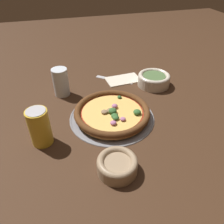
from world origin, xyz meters
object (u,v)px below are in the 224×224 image
object	(u,v)px
bowl_far	(154,79)
napkin	(123,79)
bowl_near	(117,165)
drinking_cup	(61,82)
pizza	(112,112)
beverage_can	(40,127)
fork	(112,79)
pizza_tray	(112,117)

from	to	relation	value
bowl_far	napkin	world-z (taller)	bowl_far
bowl_near	drinking_cup	xyz separation A→B (m)	(-0.10, 0.45, 0.03)
pizza	beverage_can	distance (m)	0.26
napkin	pizza	bearing A→B (deg)	-116.48
bowl_far	drinking_cup	xyz separation A→B (m)	(-0.41, 0.03, 0.03)
fork	drinking_cup	bearing A→B (deg)	55.42
pizza	pizza_tray	bearing A→B (deg)	126.36
pizza_tray	napkin	world-z (taller)	same
pizza	bowl_near	distance (m)	0.24
pizza_tray	napkin	bearing A→B (deg)	63.42
pizza	drinking_cup	xyz separation A→B (m)	(-0.16, 0.21, 0.04)
pizza_tray	beverage_can	size ratio (longest dim) A/B	2.51
drinking_cup	napkin	distance (m)	0.30
pizza	napkin	xyz separation A→B (m)	(0.13, 0.26, -0.02)
bowl_far	fork	size ratio (longest dim) A/B	0.93
pizza	fork	size ratio (longest dim) A/B	1.81
napkin	bowl_far	bearing A→B (deg)	-35.42
bowl_near	napkin	xyz separation A→B (m)	(0.18, 0.50, -0.02)
fork	pizza	bearing A→B (deg)	113.98
beverage_can	pizza	bearing A→B (deg)	13.69
pizza	bowl_far	distance (m)	0.30
bowl_far	beverage_can	xyz separation A→B (m)	(-0.49, -0.24, 0.03)
pizza	fork	xyz separation A→B (m)	(0.08, 0.28, -0.02)
pizza	napkin	bearing A→B (deg)	63.52
pizza_tray	bowl_near	bearing A→B (deg)	-102.74
bowl_near	bowl_far	distance (m)	0.51
bowl_far	beverage_can	size ratio (longest dim) A/B	1.15
pizza	bowl_near	world-z (taller)	bowl_near
bowl_near	napkin	bearing A→B (deg)	69.69
pizza	drinking_cup	distance (m)	0.27
pizza_tray	drinking_cup	world-z (taller)	drinking_cup
pizza_tray	beverage_can	distance (m)	0.26
napkin	beverage_can	size ratio (longest dim) A/B	1.32
bowl_near	fork	distance (m)	0.53
bowl_far	pizza_tray	bearing A→B (deg)	-144.26
bowl_near	drinking_cup	size ratio (longest dim) A/B	0.97
drinking_cup	pizza	bearing A→B (deg)	-53.32
bowl_near	beverage_can	size ratio (longest dim) A/B	0.91
drinking_cup	beverage_can	xyz separation A→B (m)	(-0.09, -0.27, 0.00)
pizza_tray	napkin	xyz separation A→B (m)	(0.13, 0.26, 0.00)
pizza_tray	drinking_cup	bearing A→B (deg)	126.68
bowl_far	drinking_cup	size ratio (longest dim) A/B	1.22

